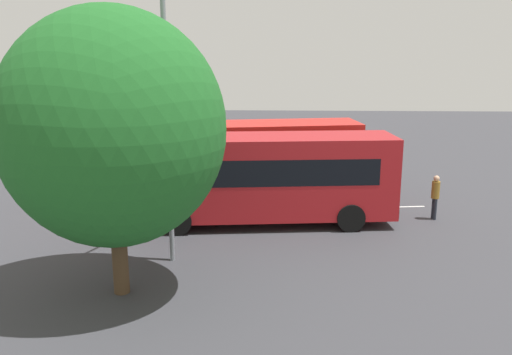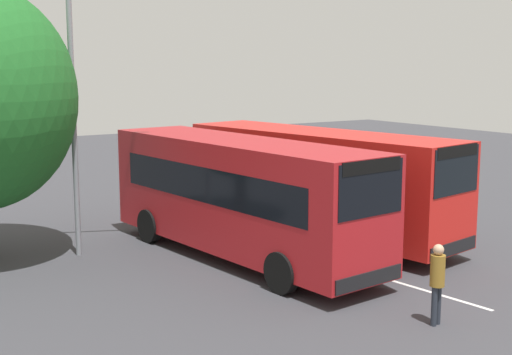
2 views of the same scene
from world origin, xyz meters
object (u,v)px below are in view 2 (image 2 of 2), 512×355
Objects in this scene: bus_center_left at (319,179)px; pedestrian at (437,277)px; bus_far_left at (240,194)px; street_lamp at (81,87)px.

bus_center_left is 5.75× the size of pedestrian.
bus_far_left is 0.99× the size of bus_center_left.
pedestrian is 0.21× the size of street_lamp.
street_lamp reaches higher than pedestrian.
street_lamp reaches higher than bus_center_left.
bus_far_left is 1.19× the size of street_lamp.
bus_far_left is at bearing -14.62° from street_lamp.
bus_far_left and bus_center_left have the same top height.
bus_center_left is 8.16m from pedestrian.
bus_far_left reaches higher than pedestrian.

